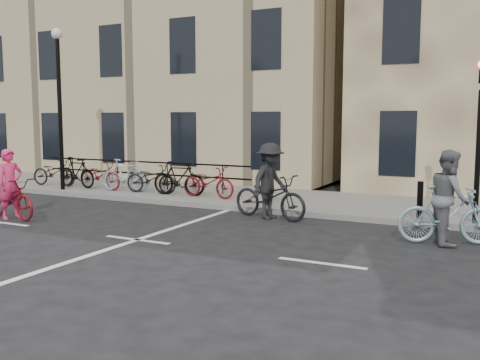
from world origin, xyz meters
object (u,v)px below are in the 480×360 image
at_px(lamp_post, 59,89).
at_px(cyclist_pink, 11,194).
at_px(traffic_light, 480,121).
at_px(cyclist_dark, 270,189).
at_px(cyclist_grey, 449,206).

relative_size(lamp_post, cyclist_pink, 2.56).
xyz_separation_m(traffic_light, cyclist_dark, (-4.71, -0.88, -1.70)).
relative_size(lamp_post, cyclist_dark, 2.34).
xyz_separation_m(cyclist_grey, cyclist_dark, (-4.30, 0.91, -0.02)).
relative_size(traffic_light, cyclist_pink, 1.89).
distance_m(cyclist_grey, cyclist_dark, 4.40).
height_order(cyclist_pink, cyclist_dark, cyclist_dark).
xyz_separation_m(lamp_post, cyclist_pink, (2.14, -3.87, -2.88)).
bearing_deg(lamp_post, traffic_light, -0.27).
relative_size(cyclist_grey, cyclist_dark, 0.91).
bearing_deg(cyclist_dark, lamp_post, 95.88).
height_order(lamp_post, cyclist_pink, lamp_post).
bearing_deg(cyclist_grey, lamp_post, 62.13).
distance_m(lamp_post, cyclist_dark, 8.50).
distance_m(lamp_post, cyclist_pink, 5.28).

